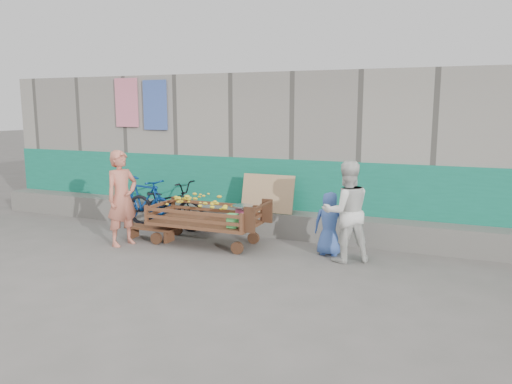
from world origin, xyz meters
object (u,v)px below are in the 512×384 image
at_px(woman, 346,212).
at_px(banana_cart, 203,211).
at_px(bicycle_blue, 144,201).
at_px(vendor_man, 122,198).
at_px(bench, 151,230).
at_px(bicycle_dark, 165,204).
at_px(child, 329,224).

bearing_deg(woman, banana_cart, -30.97).
distance_m(woman, bicycle_blue, 4.34).
bearing_deg(vendor_man, bench, -10.43).
height_order(banana_cart, bicycle_dark, bicycle_dark).
distance_m(child, bicycle_blue, 3.99).
height_order(bicycle_dark, bicycle_blue, bicycle_blue).
distance_m(banana_cart, woman, 2.51).
relative_size(bench, child, 0.92).
bearing_deg(bench, bicycle_blue, 130.87).
bearing_deg(child, bicycle_dark, -11.80).
xyz_separation_m(child, bicycle_dark, (-3.43, 0.53, -0.04)).
bearing_deg(child, bench, 2.77).
xyz_separation_m(woman, bicycle_blue, (-4.26, 0.77, -0.29)).
height_order(child, bicycle_dark, child).
relative_size(banana_cart, woman, 1.30).
xyz_separation_m(woman, child, (-0.31, 0.21, -0.27)).
xyz_separation_m(banana_cart, vendor_man, (-1.24, -0.58, 0.23)).
xyz_separation_m(vendor_man, child, (3.43, 0.78, -0.31)).
xyz_separation_m(child, bicycle_blue, (-3.95, 0.56, -0.02)).
height_order(bench, bicycle_blue, bicycle_blue).
xyz_separation_m(bench, vendor_man, (-0.24, -0.46, 0.65)).
distance_m(bicycle_dark, bicycle_blue, 0.52).
height_order(banana_cart, vendor_man, vendor_man).
relative_size(child, bicycle_dark, 0.57).
bearing_deg(banana_cart, child, 5.32).
height_order(bench, vendor_man, vendor_man).
distance_m(woman, bicycle_dark, 3.83).
xyz_separation_m(woman, bicycle_dark, (-3.75, 0.75, -0.30)).
xyz_separation_m(vendor_man, bicycle_blue, (-0.52, 1.34, -0.33)).
xyz_separation_m(bench, child, (3.19, 0.32, 0.34)).
relative_size(vendor_man, bicycle_blue, 1.00).
bearing_deg(bench, woman, 1.75).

